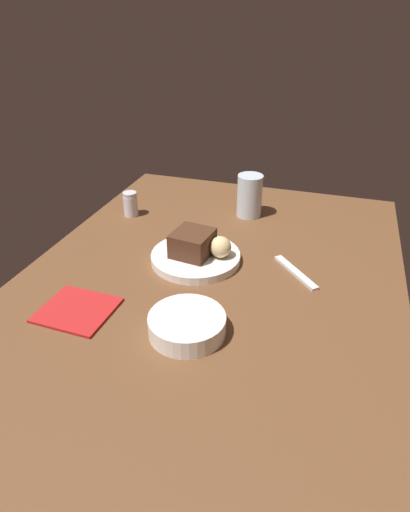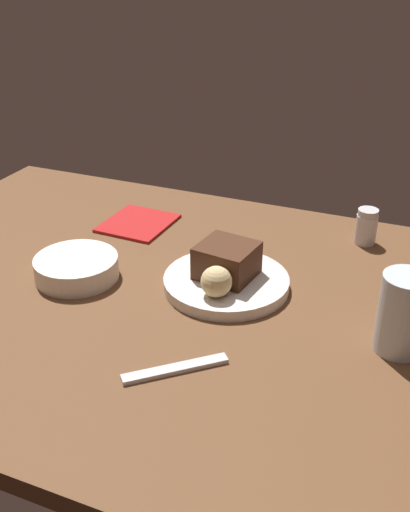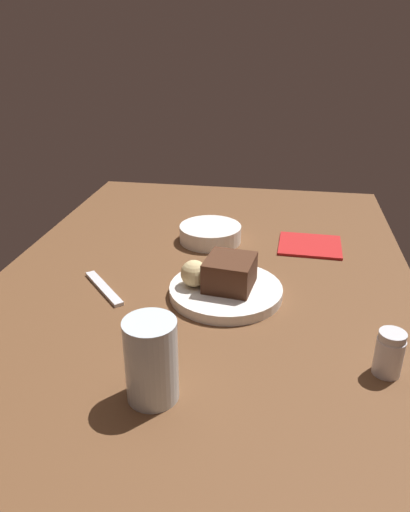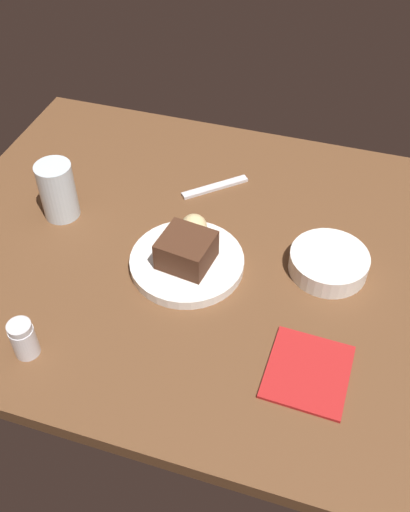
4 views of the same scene
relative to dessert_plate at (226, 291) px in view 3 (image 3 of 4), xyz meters
The scene contains 9 objects.
dining_table 10.09cm from the dessert_plate, 32.86° to the left, with size 120.00×84.00×3.00cm, color brown.
dessert_plate is the anchor object (origin of this frame).
chocolate_cake_slice 3.90cm from the dessert_plate, 72.14° to the right, with size 9.06×8.58×5.72cm, color #472819.
bread_roll 6.92cm from the dessert_plate, 95.25° to the left, with size 5.04×5.04×5.04cm, color #DBC184.
salt_shaker 32.04cm from the dessert_plate, 125.65° to the right, with size 4.08×4.08×6.99cm.
water_glass 30.06cm from the dessert_plate, 167.55° to the left, with size 7.15×7.15×11.99cm, color silver.
side_bowl 26.03cm from the dessert_plate, 15.21° to the left, with size 14.46×14.46×3.82cm, color white.
dessert_spoon 23.55cm from the dessert_plate, 93.82° to the left, with size 15.00×1.80×0.70cm, color silver.
folded_napkin 30.43cm from the dessert_plate, 32.53° to the right, with size 12.79×14.11×0.60cm, color #B21E1E.
Camera 3 is at (-87.46, -14.41, 48.91)cm, focal length 34.10 mm.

